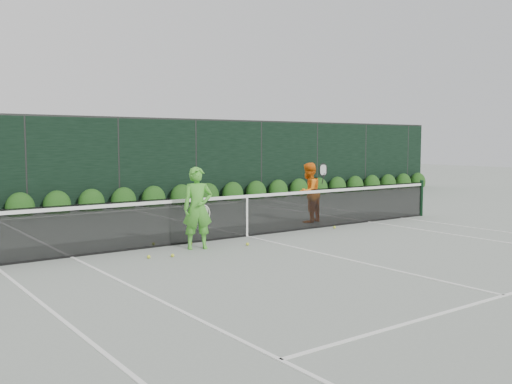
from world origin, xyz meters
TOP-DOWN VIEW (x-y plane):
  - ground at (0.00, 0.00)m, footprint 80.00×80.00m
  - tennis_net at (-0.02, 0.00)m, footprint 12.90×0.10m
  - player_woman at (-1.70, -0.65)m, footprint 0.72×0.59m
  - player_man at (2.74, 0.93)m, footprint 0.98×0.85m
  - court_lines at (0.00, 0.00)m, footprint 11.03×23.83m
  - windscreen_fence at (0.00, -2.71)m, footprint 32.00×21.07m
  - hedge_row at (-0.00, 7.15)m, footprint 31.66×0.65m
  - tennis_balls at (-1.26, -0.55)m, footprint 5.55×1.41m

SIDE VIEW (x-z plane):
  - ground at x=0.00m, z-range 0.00..0.00m
  - court_lines at x=0.00m, z-range 0.00..0.01m
  - tennis_balls at x=-1.26m, z-range 0.00..0.07m
  - hedge_row at x=0.00m, z-range -0.23..0.70m
  - tennis_net at x=-0.02m, z-range 0.00..1.07m
  - player_man at x=2.74m, z-range 0.00..1.64m
  - player_woman at x=-1.70m, z-range 0.00..1.69m
  - windscreen_fence at x=0.00m, z-range -0.02..3.04m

